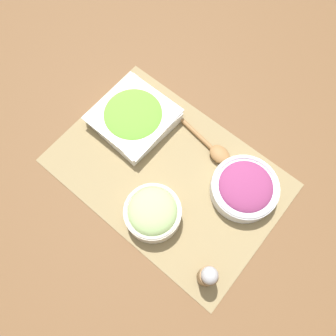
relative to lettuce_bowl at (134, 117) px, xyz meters
name	(u,v)px	position (x,y,z in m)	size (l,w,h in m)	color
ground_plane	(168,173)	(0.17, -0.06, -0.03)	(3.00, 3.00, 0.00)	brown
placemat	(168,172)	(0.17, -0.06, -0.03)	(0.60, 0.41, 0.00)	#937F56
lettuce_bowl	(134,117)	(0.00, 0.00, 0.00)	(0.21, 0.21, 0.05)	white
cucumber_bowl	(153,212)	(0.22, -0.17, 0.01)	(0.14, 0.14, 0.08)	silver
onion_bowl	(245,188)	(0.35, 0.03, 0.00)	(0.17, 0.17, 0.06)	silver
wooden_spoon	(213,149)	(0.22, 0.07, -0.01)	(0.21, 0.06, 0.03)	#9E7042
pepper_shaker	(208,276)	(0.41, -0.20, 0.03)	(0.04, 0.04, 0.11)	olive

